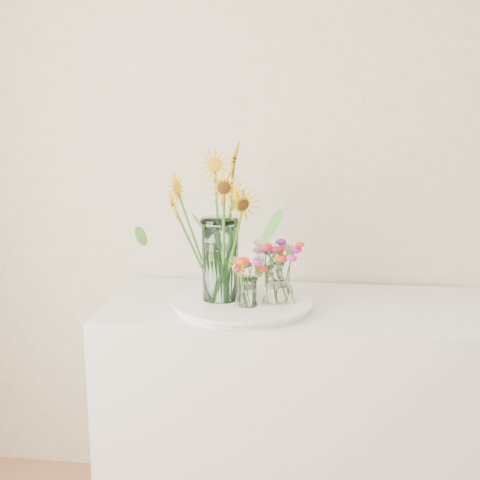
% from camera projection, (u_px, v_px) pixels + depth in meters
% --- Properties ---
extents(counter, '(1.40, 0.60, 0.90)m').
position_uv_depth(counter, '(299.00, 419.00, 2.25)').
color(counter, white).
rests_on(counter, ground_plane).
extents(tray, '(0.47, 0.47, 0.02)m').
position_uv_depth(tray, '(242.00, 304.00, 2.12)').
color(tray, white).
rests_on(tray, counter).
extents(mason_jar, '(0.14, 0.14, 0.30)m').
position_uv_depth(mason_jar, '(220.00, 260.00, 2.09)').
color(mason_jar, '#B3EEE2').
rests_on(mason_jar, tray).
extents(sunflower_bouquet, '(0.67, 0.67, 0.54)m').
position_uv_depth(sunflower_bouquet, '(220.00, 225.00, 2.07)').
color(sunflower_bouquet, '#EBB404').
rests_on(sunflower_bouquet, tray).
extents(small_vase_a, '(0.08, 0.08, 0.11)m').
position_uv_depth(small_vase_a, '(247.00, 292.00, 2.03)').
color(small_vase_a, white).
rests_on(small_vase_a, tray).
extents(wildflower_posy_a, '(0.18, 0.18, 0.20)m').
position_uv_depth(wildflower_posy_a, '(247.00, 279.00, 2.02)').
color(wildflower_posy_a, red).
rests_on(wildflower_posy_a, tray).
extents(small_vase_b, '(0.11, 0.11, 0.15)m').
position_uv_depth(small_vase_b, '(279.00, 283.00, 2.07)').
color(small_vase_b, white).
rests_on(small_vase_b, tray).
extents(wildflower_posy_b, '(0.22, 0.22, 0.24)m').
position_uv_depth(wildflower_posy_b, '(279.00, 270.00, 2.06)').
color(wildflower_posy_b, red).
rests_on(wildflower_posy_b, tray).
extents(small_vase_c, '(0.08, 0.08, 0.11)m').
position_uv_depth(small_vase_c, '(273.00, 280.00, 2.18)').
color(small_vase_c, white).
rests_on(small_vase_c, tray).
extents(wildflower_posy_c, '(0.17, 0.17, 0.20)m').
position_uv_depth(wildflower_posy_c, '(273.00, 268.00, 2.17)').
color(wildflower_posy_c, red).
rests_on(wildflower_posy_c, tray).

